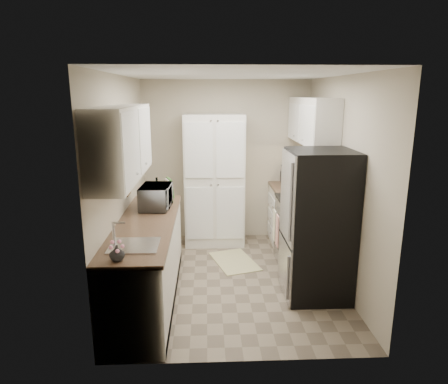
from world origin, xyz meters
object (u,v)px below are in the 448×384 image
at_px(pantry_cabinet, 214,180).
at_px(wine_bottle, 157,191).
at_px(refrigerator, 318,225).
at_px(toaster_oven, 292,178).
at_px(electric_range, 303,232).
at_px(microwave, 156,197).

bearing_deg(pantry_cabinet, wine_bottle, -127.80).
distance_m(refrigerator, toaster_oven, 1.73).
bearing_deg(toaster_oven, electric_range, -91.87).
bearing_deg(refrigerator, pantry_cabinet, 123.46).
relative_size(microwave, toaster_oven, 1.34).
xyz_separation_m(refrigerator, microwave, (-1.88, 0.53, 0.21)).
height_order(pantry_cabinet, toaster_oven, pantry_cabinet).
bearing_deg(electric_range, pantry_cabinet, 141.78).
bearing_deg(pantry_cabinet, refrigerator, -56.54).
xyz_separation_m(electric_range, microwave, (-1.91, -0.27, 0.58)).
xyz_separation_m(refrigerator, wine_bottle, (-1.89, 0.76, 0.22)).
bearing_deg(refrigerator, microwave, 164.35).
bearing_deg(wine_bottle, microwave, -86.64).
distance_m(pantry_cabinet, microwave, 1.41).
distance_m(pantry_cabinet, toaster_oven, 1.20).
bearing_deg(electric_range, microwave, -171.86).
height_order(refrigerator, wine_bottle, refrigerator).
relative_size(pantry_cabinet, wine_bottle, 6.52).
bearing_deg(electric_range, toaster_oven, 88.55).
bearing_deg(wine_bottle, pantry_cabinet, 52.20).
bearing_deg(microwave, refrigerator, -102.54).
xyz_separation_m(pantry_cabinet, microwave, (-0.74, -1.20, 0.06)).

